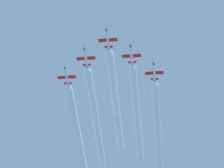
% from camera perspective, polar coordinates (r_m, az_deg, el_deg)
% --- Properties ---
extents(jet_lead, '(8.66, 12.61, 3.03)m').
position_cam_1_polar(jet_lead, '(301.86, -0.37, 3.88)').
color(jet_lead, silver).
extents(jet_left_wingman, '(8.66, 12.61, 3.03)m').
position_cam_1_polar(jet_left_wingman, '(307.15, 1.65, 2.53)').
color(jet_left_wingman, silver).
extents(jet_right_wingman, '(8.66, 12.61, 3.03)m').
position_cam_1_polar(jet_right_wingman, '(308.42, -2.24, 2.31)').
color(jet_right_wingman, silver).
extents(jet_outer_left, '(8.66, 12.61, 3.03)m').
position_cam_1_polar(jet_outer_left, '(313.86, 3.58, 1.07)').
color(jet_outer_left, silver).
extents(jet_outer_right, '(8.66, 12.61, 3.03)m').
position_cam_1_polar(jet_outer_right, '(316.12, -3.88, 0.70)').
color(jet_outer_right, silver).
extents(smoke_trail_lead, '(3.35, 73.06, 3.35)m').
position_cam_1_polar(smoke_trail_lead, '(331.56, 0.29, -1.53)').
color(smoke_trail_lead, white).
extents(smoke_trail_left_wingman, '(3.35, 71.33, 3.35)m').
position_cam_1_polar(smoke_trail_left_wingman, '(336.95, 2.11, -2.57)').
color(smoke_trail_left_wingman, white).
extents(smoke_trail_right_wingman, '(3.35, 86.33, 3.35)m').
position_cam_1_polar(smoke_trail_right_wingman, '(343.72, -1.31, -3.57)').
color(smoke_trail_right_wingman, white).
extents(smoke_trail_outer_left, '(3.35, 79.55, 3.35)m').
position_cam_1_polar(smoke_trail_outer_left, '(347.54, 3.89, -4.24)').
color(smoke_trail_outer_left, white).
extents(smoke_trail_outer_right, '(3.35, 71.03, 3.35)m').
position_cam_1_polar(smoke_trail_outer_right, '(346.26, -2.96, -4.09)').
color(smoke_trail_outer_right, white).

